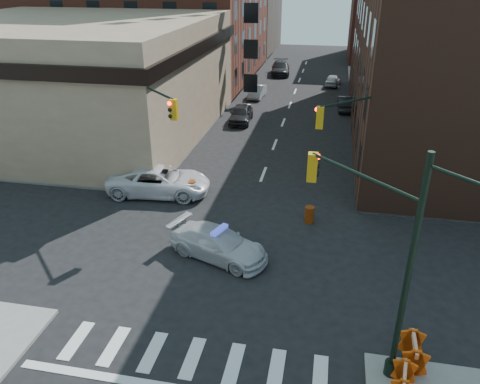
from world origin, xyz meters
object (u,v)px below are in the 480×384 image
at_px(pedestrian_b, 76,163).
at_px(pedestrian_a, 136,154).
at_px(parked_car_wfar, 257,92).
at_px(parked_car_enear, 346,103).
at_px(pickup, 159,181).
at_px(barrel_road, 309,215).
at_px(barrel_bank, 191,189).
at_px(police_car, 218,244).
at_px(barricade_se_a, 413,352).
at_px(parked_car_wnear, 241,114).
at_px(barricade_nw_a, 145,178).

bearing_deg(pedestrian_b, pedestrian_a, 47.44).
xyz_separation_m(parked_car_wfar, parked_car_enear, (9.25, -3.15, 0.07)).
bearing_deg(pickup, barrel_road, -107.02).
height_order(pickup, parked_car_wfar, pickup).
xyz_separation_m(pedestrian_b, barrel_bank, (8.28, -1.54, -0.44)).
relative_size(parked_car_enear, barrel_road, 4.63).
relative_size(police_car, barricade_se_a, 3.67).
bearing_deg(parked_car_wfar, pedestrian_a, -99.69).
height_order(pedestrian_b, barricade_se_a, pedestrian_b).
height_order(police_car, parked_car_wnear, parked_car_wnear).
distance_m(pickup, barricade_nw_a, 1.63).
relative_size(parked_car_enear, barricade_se_a, 3.14).
height_order(police_car, parked_car_wfar, police_car).
distance_m(police_car, barricade_se_a, 9.80).
distance_m(parked_car_wfar, barrel_road, 27.36).
distance_m(pickup, pedestrian_a, 4.57).
height_order(parked_car_wnear, barrel_bank, parked_car_wnear).
xyz_separation_m(police_car, barrel_road, (4.06, 4.26, -0.26)).
relative_size(barrel_road, barrel_bank, 0.83).
height_order(pickup, barrel_bank, pickup).
bearing_deg(barricade_nw_a, parked_car_wfar, 77.45).
distance_m(pickup, parked_car_enear, 24.22).
bearing_deg(parked_car_wfar, pickup, -91.16).
height_order(police_car, barricade_nw_a, police_car).
relative_size(pickup, parked_car_wfar, 1.60).
distance_m(pickup, barrel_road, 9.42).
height_order(parked_car_wnear, parked_car_enear, parked_car_wnear).
distance_m(parked_car_enear, barricade_se_a, 32.99).
xyz_separation_m(pickup, barricade_nw_a, (-1.30, 0.93, -0.31)).
bearing_deg(parked_car_wfar, barrel_bank, -86.40).
bearing_deg(pedestrian_a, barrel_road, -2.41).
relative_size(pickup, barricade_nw_a, 5.78).
xyz_separation_m(pickup, barricade_se_a, (13.35, -11.50, -0.20)).
bearing_deg(pickup, barricade_nw_a, 48.46).
bearing_deg(parked_car_wfar, barricade_se_a, -69.01).
distance_m(police_car, parked_car_wfar, 30.82).
relative_size(parked_car_wnear, barricade_nw_a, 4.18).
bearing_deg(pedestrian_a, parked_car_enear, 72.77).
distance_m(police_car, pickup, 7.99).
bearing_deg(parked_car_enear, barrel_road, 82.38).
xyz_separation_m(barrel_bank, barricade_se_a, (11.30, -11.30, 0.10)).
height_order(pickup, barrel_road, pickup).
bearing_deg(barrel_bank, parked_car_enear, 66.84).
distance_m(pickup, pedestrian_b, 6.37).
bearing_deg(barricade_nw_a, police_car, -51.76).
bearing_deg(pedestrian_b, barrel_bank, 3.64).
distance_m(parked_car_wnear, parked_car_enear, 10.96).
height_order(pedestrian_b, barrel_bank, pedestrian_b).
distance_m(parked_car_wnear, barrel_road, 18.82).
relative_size(parked_car_wnear, parked_car_wfar, 1.16).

